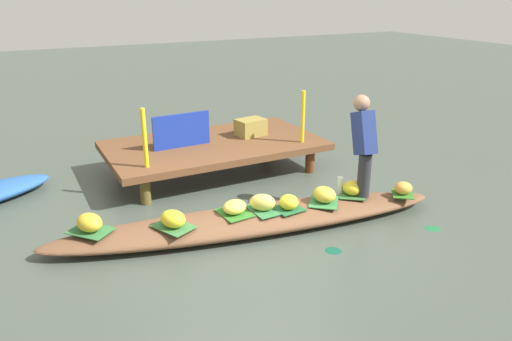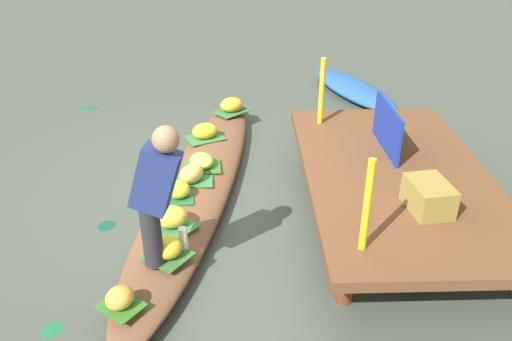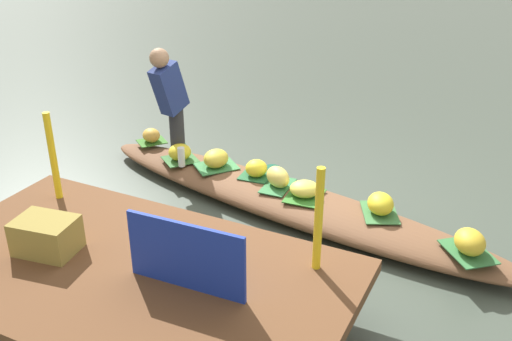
{
  "view_description": "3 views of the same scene",
  "coord_description": "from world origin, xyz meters",
  "px_view_note": "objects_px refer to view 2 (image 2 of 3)",
  "views": [
    {
      "loc": [
        -2.34,
        -4.63,
        2.69
      ],
      "look_at": [
        0.3,
        0.47,
        0.53
      ],
      "focal_mm": 34.56,
      "sensor_mm": 36.0,
      "label": 1
    },
    {
      "loc": [
        4.81,
        0.48,
        2.98
      ],
      "look_at": [
        0.4,
        0.62,
        0.51
      ],
      "focal_mm": 36.54,
      "sensor_mm": 36.0,
      "label": 2
    },
    {
      "loc": [
        -1.97,
        4.71,
        2.89
      ],
      "look_at": [
        0.23,
        0.23,
        0.5
      ],
      "focal_mm": 41.1,
      "sensor_mm": 36.0,
      "label": 3
    }
  ],
  "objects_px": {
    "vendor_boat": "(197,185)",
    "market_banner": "(387,128)",
    "banana_bunch_6": "(192,173)",
    "banana_bunch_4": "(167,247)",
    "produce_crate": "(429,196)",
    "banana_bunch_1": "(201,161)",
    "banana_bunch_2": "(205,131)",
    "banana_bunch_5": "(178,189)",
    "vendor_person": "(156,191)",
    "banana_bunch_0": "(232,105)",
    "banana_bunch_7": "(171,217)",
    "water_bottle": "(183,239)",
    "banana_bunch_3": "(120,298)",
    "moored_boat": "(354,89)"
  },
  "relations": [
    {
      "from": "vendor_person",
      "to": "banana_bunch_0",
      "type": "bearing_deg",
      "value": 170.7
    },
    {
      "from": "vendor_boat",
      "to": "banana_bunch_5",
      "type": "relative_size",
      "value": 20.73
    },
    {
      "from": "vendor_person",
      "to": "water_bottle",
      "type": "relative_size",
      "value": 5.9
    },
    {
      "from": "moored_boat",
      "to": "banana_bunch_2",
      "type": "xyz_separation_m",
      "value": [
        1.96,
        -2.22,
        0.22
      ]
    },
    {
      "from": "vendor_person",
      "to": "water_bottle",
      "type": "height_order",
      "value": "vendor_person"
    },
    {
      "from": "moored_boat",
      "to": "produce_crate",
      "type": "xyz_separation_m",
      "value": [
        3.93,
        -0.17,
        0.48
      ]
    },
    {
      "from": "banana_bunch_7",
      "to": "vendor_person",
      "type": "relative_size",
      "value": 0.24
    },
    {
      "from": "vendor_boat",
      "to": "vendor_person",
      "type": "xyz_separation_m",
      "value": [
        1.44,
        -0.17,
        0.82
      ]
    },
    {
      "from": "banana_bunch_1",
      "to": "banana_bunch_2",
      "type": "distance_m",
      "value": 0.74
    },
    {
      "from": "banana_bunch_2",
      "to": "banana_bunch_6",
      "type": "height_order",
      "value": "banana_bunch_6"
    },
    {
      "from": "banana_bunch_1",
      "to": "banana_bunch_6",
      "type": "bearing_deg",
      "value": -14.22
    },
    {
      "from": "banana_bunch_6",
      "to": "market_banner",
      "type": "relative_size",
      "value": 0.35
    },
    {
      "from": "banana_bunch_2",
      "to": "banana_bunch_7",
      "type": "height_order",
      "value": "banana_bunch_7"
    },
    {
      "from": "moored_boat",
      "to": "banana_bunch_2",
      "type": "distance_m",
      "value": 2.97
    },
    {
      "from": "banana_bunch_3",
      "to": "water_bottle",
      "type": "distance_m",
      "value": 0.79
    },
    {
      "from": "banana_bunch_1",
      "to": "market_banner",
      "type": "xyz_separation_m",
      "value": [
        0.07,
        1.97,
        0.4
      ]
    },
    {
      "from": "banana_bunch_0",
      "to": "banana_bunch_3",
      "type": "height_order",
      "value": "banana_bunch_0"
    },
    {
      "from": "banana_bunch_0",
      "to": "banana_bunch_7",
      "type": "height_order",
      "value": "banana_bunch_0"
    },
    {
      "from": "banana_bunch_5",
      "to": "banana_bunch_7",
      "type": "bearing_deg",
      "value": -2.16
    },
    {
      "from": "banana_bunch_5",
      "to": "vendor_person",
      "type": "bearing_deg",
      "value": -1.21
    },
    {
      "from": "banana_bunch_0",
      "to": "produce_crate",
      "type": "bearing_deg",
      "value": 31.82
    },
    {
      "from": "water_bottle",
      "to": "banana_bunch_2",
      "type": "bearing_deg",
      "value": 178.42
    },
    {
      "from": "vendor_boat",
      "to": "banana_bunch_0",
      "type": "distance_m",
      "value": 1.8
    },
    {
      "from": "banana_bunch_0",
      "to": "banana_bunch_7",
      "type": "relative_size",
      "value": 1.04
    },
    {
      "from": "banana_bunch_0",
      "to": "banana_bunch_6",
      "type": "bearing_deg",
      "value": -11.81
    },
    {
      "from": "vendor_boat",
      "to": "banana_bunch_6",
      "type": "bearing_deg",
      "value": -7.88
    },
    {
      "from": "vendor_boat",
      "to": "banana_bunch_0",
      "type": "relative_size",
      "value": 15.12
    },
    {
      "from": "vendor_person",
      "to": "produce_crate",
      "type": "bearing_deg",
      "value": 99.9
    },
    {
      "from": "vendor_boat",
      "to": "banana_bunch_6",
      "type": "height_order",
      "value": "banana_bunch_6"
    },
    {
      "from": "vendor_boat",
      "to": "banana_bunch_7",
      "type": "bearing_deg",
      "value": -0.78
    },
    {
      "from": "vendor_boat",
      "to": "banana_bunch_0",
      "type": "xyz_separation_m",
      "value": [
        -1.75,
        0.35,
        0.22
      ]
    },
    {
      "from": "banana_bunch_1",
      "to": "banana_bunch_3",
      "type": "distance_m",
      "value": 2.16
    },
    {
      "from": "banana_bunch_4",
      "to": "produce_crate",
      "type": "xyz_separation_m",
      "value": [
        -0.3,
        2.24,
        0.27
      ]
    },
    {
      "from": "vendor_person",
      "to": "banana_bunch_2",
      "type": "bearing_deg",
      "value": 175.01
    },
    {
      "from": "banana_bunch_0",
      "to": "banana_bunch_4",
      "type": "relative_size",
      "value": 1.26
    },
    {
      "from": "water_bottle",
      "to": "banana_bunch_0",
      "type": "bearing_deg",
      "value": 172.85
    },
    {
      "from": "banana_bunch_0",
      "to": "water_bottle",
      "type": "bearing_deg",
      "value": -7.15
    },
    {
      "from": "banana_bunch_3",
      "to": "market_banner",
      "type": "bearing_deg",
      "value": 129.96
    },
    {
      "from": "banana_bunch_3",
      "to": "banana_bunch_6",
      "type": "xyz_separation_m",
      "value": [
        -1.79,
        0.39,
        0.02
      ]
    },
    {
      "from": "vendor_boat",
      "to": "market_banner",
      "type": "relative_size",
      "value": 5.46
    },
    {
      "from": "produce_crate",
      "to": "banana_bunch_3",
      "type": "bearing_deg",
      "value": -70.87
    },
    {
      "from": "banana_bunch_0",
      "to": "banana_bunch_3",
      "type": "bearing_deg",
      "value": -11.99
    },
    {
      "from": "banana_bunch_4",
      "to": "banana_bunch_5",
      "type": "relative_size",
      "value": 1.09
    },
    {
      "from": "banana_bunch_5",
      "to": "market_banner",
      "type": "height_order",
      "value": "market_banner"
    },
    {
      "from": "market_banner",
      "to": "vendor_person",
      "type": "bearing_deg",
      "value": -56.62
    },
    {
      "from": "produce_crate",
      "to": "banana_bunch_5",
      "type": "bearing_deg",
      "value": -105.74
    },
    {
      "from": "banana_bunch_0",
      "to": "banana_bunch_1",
      "type": "xyz_separation_m",
      "value": [
        1.56,
        -0.31,
        -0.02
      ]
    },
    {
      "from": "banana_bunch_5",
      "to": "banana_bunch_3",
      "type": "bearing_deg",
      "value": -10.5
    },
    {
      "from": "banana_bunch_2",
      "to": "banana_bunch_4",
      "type": "xyz_separation_m",
      "value": [
        2.27,
        -0.18,
        -0.0
      ]
    },
    {
      "from": "moored_boat",
      "to": "market_banner",
      "type": "bearing_deg",
      "value": -27.68
    }
  ]
}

